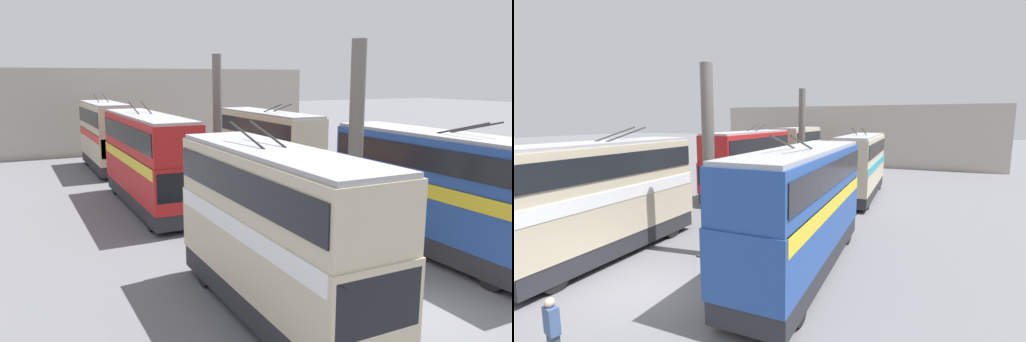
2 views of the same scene
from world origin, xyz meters
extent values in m
plane|color=slate|center=(0.00, 0.00, 0.00)|extent=(240.00, 240.00, 0.00)
cube|color=#A8A093|center=(37.19, 0.00, 3.96)|extent=(0.50, 36.00, 7.92)
cylinder|color=#605B56|center=(3.80, 0.00, 4.22)|extent=(0.53, 0.53, 8.44)
cube|color=#333338|center=(3.80, 0.00, 0.04)|extent=(0.96, 0.96, 0.08)
cylinder|color=#605B56|center=(16.74, 0.00, 4.22)|extent=(0.53, 0.53, 8.44)
cube|color=#333338|center=(16.74, 0.00, 0.04)|extent=(0.96, 0.96, 0.08)
cylinder|color=black|center=(7.81, -5.34, 0.51)|extent=(1.02, 0.30, 1.02)
cylinder|color=black|center=(7.81, -3.24, 0.51)|extent=(1.02, 0.30, 1.02)
cylinder|color=black|center=(0.30, -5.34, 0.51)|extent=(1.02, 0.30, 1.02)
cylinder|color=black|center=(0.30, -3.24, 0.51)|extent=(1.02, 0.30, 1.02)
cube|color=#28282D|center=(3.95, -4.29, 0.67)|extent=(10.30, 2.45, 0.78)
cube|color=#234793|center=(3.95, -4.29, 2.11)|extent=(10.51, 2.50, 2.10)
cube|color=yellow|center=(3.95, -4.29, 2.89)|extent=(10.20, 2.54, 0.55)
cube|color=#234793|center=(3.95, -4.29, 4.00)|extent=(10.41, 2.43, 1.68)
cube|color=black|center=(3.95, -4.29, 4.09)|extent=(10.09, 2.51, 0.92)
cube|color=#9E9EA3|center=(3.95, -4.29, 4.92)|extent=(10.30, 2.25, 0.14)
cube|color=black|center=(9.15, -4.29, 2.32)|extent=(0.12, 2.30, 1.35)
cylinder|color=#282828|center=(2.64, -4.64, 5.28)|extent=(2.35, 0.07, 0.65)
cylinder|color=#282828|center=(2.64, -3.94, 5.28)|extent=(2.35, 0.07, 0.65)
cylinder|color=black|center=(22.49, -5.34, 0.49)|extent=(0.99, 0.30, 0.99)
cylinder|color=black|center=(22.49, -3.24, 0.49)|extent=(0.99, 0.30, 0.99)
cylinder|color=black|center=(14.91, -5.34, 0.49)|extent=(0.99, 0.30, 0.99)
cylinder|color=black|center=(14.91, -3.24, 0.49)|extent=(0.99, 0.30, 0.99)
cube|color=#28282D|center=(18.60, -4.29, 0.66)|extent=(10.37, 2.45, 0.77)
cube|color=beige|center=(18.60, -4.29, 2.00)|extent=(10.58, 2.50, 1.92)
cube|color=teal|center=(18.60, -4.29, 2.69)|extent=(10.27, 2.54, 0.55)
cube|color=beige|center=(18.60, -4.29, 3.87)|extent=(10.48, 2.43, 1.81)
cube|color=black|center=(18.60, -4.29, 3.96)|extent=(10.16, 2.51, 1.00)
cube|color=#9E9EA3|center=(18.60, -4.29, 4.85)|extent=(10.37, 2.25, 0.14)
cube|color=black|center=(23.83, -4.29, 2.20)|extent=(0.12, 2.30, 1.23)
cylinder|color=#282828|center=(17.28, -4.64, 5.21)|extent=(2.35, 0.07, 0.65)
cylinder|color=#282828|center=(17.28, -3.94, 5.21)|extent=(2.35, 0.07, 0.65)
cylinder|color=black|center=(-1.29, 3.24, 0.51)|extent=(1.02, 0.30, 1.02)
cylinder|color=black|center=(-1.29, 5.34, 0.51)|extent=(1.02, 0.30, 1.02)
cylinder|color=black|center=(5.03, 3.24, 0.51)|extent=(1.02, 0.30, 1.02)
cylinder|color=black|center=(5.03, 5.34, 0.51)|extent=(1.02, 0.30, 1.02)
cube|color=#28282D|center=(1.97, 4.29, 0.67)|extent=(9.14, 2.45, 0.78)
cube|color=beige|center=(1.97, 4.29, 2.14)|extent=(9.32, 2.50, 2.16)
cube|color=white|center=(1.97, 4.29, 2.95)|extent=(9.04, 2.54, 0.55)
cube|color=beige|center=(1.97, 4.29, 4.11)|extent=(9.23, 2.43, 1.78)
cube|color=black|center=(1.97, 4.29, 4.20)|extent=(8.95, 2.51, 0.98)
cube|color=#9E9EA3|center=(1.97, 4.29, 5.07)|extent=(9.14, 2.25, 0.14)
cylinder|color=#282828|center=(3.14, 3.94, 5.43)|extent=(2.35, 0.07, 0.65)
cylinder|color=#282828|center=(3.14, 4.64, 5.43)|extent=(2.35, 0.07, 0.65)
cylinder|color=black|center=(11.99, 3.24, 0.47)|extent=(0.93, 0.30, 0.93)
cylinder|color=black|center=(11.99, 5.34, 0.47)|extent=(0.93, 0.30, 0.93)
cylinder|color=black|center=(20.38, 3.24, 0.47)|extent=(0.93, 0.30, 0.93)
cylinder|color=black|center=(20.38, 5.34, 0.47)|extent=(0.93, 0.30, 0.93)
cube|color=#28282D|center=(16.28, 4.29, 0.64)|extent=(11.16, 2.45, 0.76)
cube|color=red|center=(16.28, 4.29, 2.08)|extent=(11.39, 2.50, 2.13)
cube|color=yellow|center=(16.28, 4.29, 2.87)|extent=(11.05, 2.54, 0.55)
cube|color=red|center=(16.28, 4.29, 4.08)|extent=(11.28, 2.43, 1.88)
cube|color=black|center=(16.28, 4.29, 4.18)|extent=(10.93, 2.51, 1.03)
cube|color=#9E9EA3|center=(16.28, 4.29, 5.09)|extent=(11.16, 2.25, 0.14)
cube|color=black|center=(10.65, 4.29, 2.29)|extent=(0.12, 2.30, 1.36)
cylinder|color=#282828|center=(17.71, 3.94, 5.45)|extent=(2.35, 0.07, 0.65)
cylinder|color=#282828|center=(17.71, 4.64, 5.45)|extent=(2.35, 0.07, 0.65)
cylinder|color=black|center=(25.74, 3.24, 0.47)|extent=(0.93, 0.30, 0.93)
cylinder|color=black|center=(25.74, 5.34, 0.47)|extent=(0.93, 0.30, 0.93)
cylinder|color=black|center=(32.02, 3.24, 0.47)|extent=(0.93, 0.30, 0.93)
cylinder|color=black|center=(32.02, 5.34, 0.47)|extent=(0.93, 0.30, 0.93)
cube|color=#28282D|center=(28.98, 4.29, 0.64)|extent=(9.10, 2.45, 0.76)
cube|color=beige|center=(28.98, 4.29, 2.07)|extent=(9.28, 2.50, 2.11)
cube|color=red|center=(28.98, 4.29, 2.86)|extent=(9.00, 2.54, 0.55)
cube|color=beige|center=(28.98, 4.29, 4.11)|extent=(9.19, 2.43, 1.97)
cube|color=black|center=(28.98, 4.29, 4.21)|extent=(8.91, 2.51, 1.08)
cube|color=#9E9EA3|center=(28.98, 4.29, 5.17)|extent=(9.10, 2.25, 0.14)
cube|color=black|center=(24.40, 4.29, 2.28)|extent=(0.12, 2.30, 1.35)
cylinder|color=#282828|center=(30.14, 3.94, 5.53)|extent=(2.35, 0.07, 0.65)
cylinder|color=#282828|center=(30.14, 4.64, 5.53)|extent=(2.35, 0.07, 0.65)
cube|color=#3D5684|center=(-3.71, -0.30, 1.18)|extent=(0.33, 0.46, 0.72)
sphere|color=beige|center=(-3.71, -0.30, 1.66)|extent=(0.23, 0.23, 0.23)
cube|color=#2D2D33|center=(6.11, -1.85, 0.36)|extent=(0.36, 0.35, 0.72)
cube|color=tan|center=(6.11, -1.85, 1.03)|extent=(0.47, 0.46, 0.62)
sphere|color=beige|center=(6.11, -1.85, 1.44)|extent=(0.20, 0.20, 0.20)
cylinder|color=#B28E23|center=(8.58, -1.58, 0.43)|extent=(0.63, 0.63, 0.86)
cylinder|color=#B28E23|center=(8.58, -1.58, 0.43)|extent=(0.66, 0.66, 0.04)
camera|label=1|loc=(-10.34, 11.09, 7.14)|focal=35.00mm
camera|label=2|loc=(-8.70, -8.33, 6.06)|focal=24.00mm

